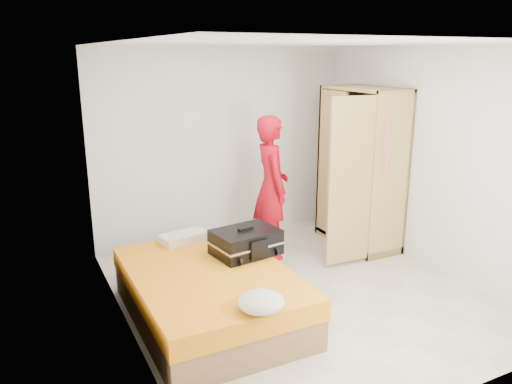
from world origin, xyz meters
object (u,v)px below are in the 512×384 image
person (271,187)px  round_cushion (261,302)px  suitcase (246,242)px  bed (210,294)px  wardrobe (360,173)px

person → round_cushion: person is taller
person → suitcase: person is taller
person → suitcase: bearing=150.7°
suitcase → person: bearing=41.5°
suitcase → bed: bearing=-163.9°
bed → person: size_ratio=1.12×
wardrobe → round_cushion: wardrobe is taller
wardrobe → suitcase: size_ratio=2.89×
suitcase → round_cushion: 1.19m
person → round_cushion: 2.39m
bed → suitcase: 0.66m
bed → suitcase: suitcase is taller
person → suitcase: (-0.80, -0.93, -0.27)m
bed → round_cushion: 0.96m
wardrobe → round_cushion: (-2.40, -1.84, -0.43)m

